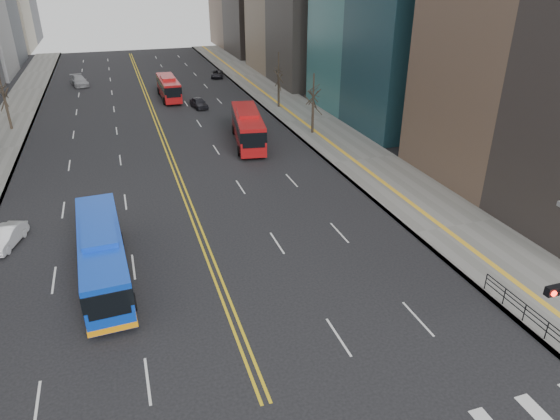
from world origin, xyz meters
name	(u,v)px	position (x,y,z in m)	size (l,w,h in m)	color
sidewalk_right	(308,120)	(17.50, 45.00, 0.07)	(7.00, 130.00, 0.15)	slate
centerline	(153,112)	(0.00, 55.00, 0.01)	(0.55, 100.00, 0.01)	gold
pedestrian_railing	(525,310)	(14.30, 6.00, 0.82)	(0.06, 6.06, 1.02)	black
street_trees	(83,123)	(-7.18, 34.55, 4.87)	(35.20, 47.20, 7.60)	black
blue_bus	(102,253)	(-6.30, 17.15, 1.75)	(3.08, 11.55, 3.35)	#0C3BBE
red_bus_near	(248,126)	(8.32, 38.89, 1.95)	(4.27, 11.27, 3.50)	#A81113
red_bus_far	(169,86)	(2.94, 61.44, 1.74)	(2.58, 9.73, 3.12)	#A81113
car_white	(6,237)	(-12.50, 23.32, 0.64)	(1.35, 3.87, 1.28)	white
car_dark_mid	(199,103)	(5.98, 55.16, 0.67)	(1.59, 3.96, 1.35)	black
car_silver	(79,81)	(-9.29, 74.44, 0.76)	(2.12, 5.20, 1.51)	#97979C
car_dark_far	(217,74)	(12.39, 74.05, 0.58)	(1.93, 4.18, 1.16)	black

